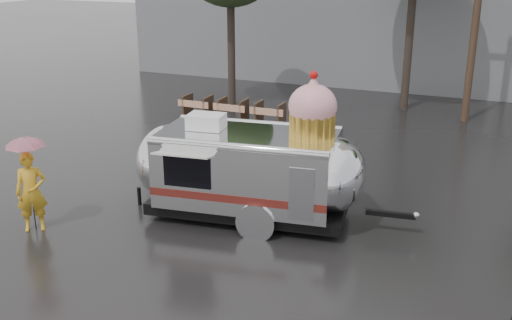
% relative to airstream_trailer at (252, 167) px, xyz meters
% --- Properties ---
extents(ground, '(120.00, 120.00, 0.00)m').
position_rel_airstream_trailer_xyz_m(ground, '(1.56, -2.49, -1.33)').
color(ground, black).
rests_on(ground, ground).
extents(barricade_row, '(4.30, 0.80, 1.00)m').
position_rel_airstream_trailer_xyz_m(barricade_row, '(-3.99, 7.47, -0.81)').
color(barricade_row, '#473323').
rests_on(barricade_row, ground).
extents(airstream_trailer, '(6.99, 3.23, 3.79)m').
position_rel_airstream_trailer_xyz_m(airstream_trailer, '(0.00, 0.00, 0.00)').
color(airstream_trailer, silver).
rests_on(airstream_trailer, ground).
extents(person_left, '(0.82, 0.78, 1.89)m').
position_rel_airstream_trailer_xyz_m(person_left, '(-4.44, -2.59, -0.38)').
color(person_left, gold).
rests_on(person_left, ground).
extents(umbrella_pink, '(1.09, 1.09, 2.29)m').
position_rel_airstream_trailer_xyz_m(umbrella_pink, '(-4.44, -2.59, 0.59)').
color(umbrella_pink, pink).
rests_on(umbrella_pink, ground).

